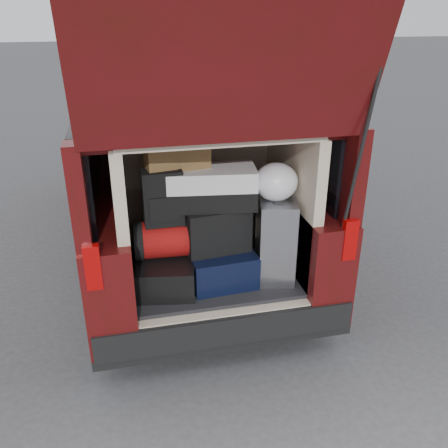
{
  "coord_description": "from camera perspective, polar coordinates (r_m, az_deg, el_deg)",
  "views": [
    {
      "loc": [
        -0.64,
        -2.99,
        2.48
      ],
      "look_at": [
        0.09,
        0.2,
        0.98
      ],
      "focal_mm": 38.0,
      "sensor_mm": 36.0,
      "label": 1
    }
  ],
  "objects": [
    {
      "name": "ground",
      "position": [
        3.94,
        -0.69,
        -14.42
      ],
      "size": [
        80.0,
        80.0,
        0.0
      ],
      "primitive_type": "plane",
      "color": "#38383B",
      "rests_on": "ground"
    },
    {
      "name": "minivan",
      "position": [
        5.14,
        -5.18,
        6.7
      ],
      "size": [
        1.9,
        5.35,
        2.77
      ],
      "color": "black",
      "rests_on": "ground"
    },
    {
      "name": "load_floor",
      "position": [
        3.99,
        -1.56,
        -8.92
      ],
      "size": [
        1.24,
        1.05,
        0.55
      ],
      "primitive_type": "cube",
      "color": "black",
      "rests_on": "ground"
    },
    {
      "name": "black_hardshell",
      "position": [
        3.63,
        -6.92,
        -5.56
      ],
      "size": [
        0.51,
        0.64,
        0.23
      ],
      "primitive_type": "cube",
      "rotation": [
        0.0,
        0.0,
        -0.17
      ],
      "color": "black",
      "rests_on": "load_floor"
    },
    {
      "name": "navy_hardshell",
      "position": [
        3.71,
        -0.73,
        -4.47
      ],
      "size": [
        0.52,
        0.62,
        0.26
      ],
      "primitive_type": "cube",
      "rotation": [
        0.0,
        0.0,
        0.07
      ],
      "color": "black",
      "rests_on": "load_floor"
    },
    {
      "name": "silver_roller",
      "position": [
        3.66,
        6.19,
        -1.64
      ],
      "size": [
        0.35,
        0.48,
        0.65
      ],
      "primitive_type": "cube",
      "rotation": [
        0.0,
        0.0,
        -0.21
      ],
      "color": "silver",
      "rests_on": "load_floor"
    },
    {
      "name": "red_duffel",
      "position": [
        3.54,
        -7.29,
        -1.8
      ],
      "size": [
        0.44,
        0.3,
        0.28
      ],
      "primitive_type": "cube",
      "rotation": [
        0.0,
        0.0,
        -0.05
      ],
      "color": "#9B0F0E",
      "rests_on": "black_hardshell"
    },
    {
      "name": "black_soft_case",
      "position": [
        3.54,
        -0.93,
        -0.51
      ],
      "size": [
        0.5,
        0.33,
        0.34
      ],
      "primitive_type": "cube",
      "rotation": [
        0.0,
        0.0,
        0.1
      ],
      "color": "black",
      "rests_on": "navy_hardshell"
    },
    {
      "name": "backpack",
      "position": [
        3.38,
        -7.37,
        3.21
      ],
      "size": [
        0.28,
        0.17,
        0.4
      ],
      "primitive_type": "cube",
      "rotation": [
        0.0,
        0.0,
        0.01
      ],
      "color": "black",
      "rests_on": "red_duffel"
    },
    {
      "name": "twotone_duffel",
      "position": [
        3.45,
        -1.59,
        4.46
      ],
      "size": [
        0.68,
        0.42,
        0.29
      ],
      "primitive_type": "cube",
      "rotation": [
        0.0,
        0.0,
        -0.13
      ],
      "color": "silver",
      "rests_on": "black_soft_case"
    },
    {
      "name": "grocery_sack_lower",
      "position": [
        3.33,
        -7.71,
        8.21
      ],
      "size": [
        0.23,
        0.2,
        0.19
      ],
      "primitive_type": "cube",
      "rotation": [
        0.0,
        0.0,
        0.18
      ],
      "color": "brown",
      "rests_on": "backpack"
    },
    {
      "name": "grocery_sack_upper",
      "position": [
        3.42,
        -4.07,
        8.92
      ],
      "size": [
        0.27,
        0.23,
        0.25
      ],
      "primitive_type": "cube",
      "rotation": [
        0.0,
        0.0,
        0.14
      ],
      "color": "brown",
      "rests_on": "twotone_duffel"
    },
    {
      "name": "plastic_bag_right",
      "position": [
        3.45,
        6.27,
        5.07
      ],
      "size": [
        0.33,
        0.31,
        0.28
      ],
      "primitive_type": "ellipsoid",
      "rotation": [
        0.0,
        0.0,
        -0.04
      ],
      "color": "white",
      "rests_on": "silver_roller"
    }
  ]
}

